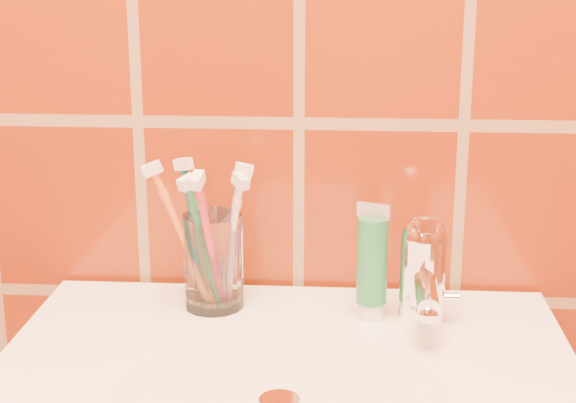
{
  "coord_description": "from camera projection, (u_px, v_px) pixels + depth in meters",
  "views": [
    {
      "loc": [
        0.05,
        0.23,
        1.23
      ],
      "look_at": [
        -0.0,
        1.08,
        0.98
      ],
      "focal_mm": 55.0,
      "sensor_mm": 36.0,
      "label": 1
    }
  ],
  "objects": [
    {
      "name": "toothbrush_3",
      "position": [
        229.0,
        235.0,
        0.96
      ],
      "size": [
        0.07,
        0.07,
        0.17
      ],
      "primitive_type": null,
      "rotation": [
        0.23,
        0.0,
        1.72
      ],
      "color": "#82428D",
      "rests_on": "glass_tumbler"
    },
    {
      "name": "toothpaste_tube",
      "position": [
        372.0,
        266.0,
        0.93
      ],
      "size": [
        0.04,
        0.03,
        0.13
      ],
      "rotation": [
        0.0,
        0.0,
        -0.4
      ],
      "color": "white",
      "rests_on": "pedestal_sink"
    },
    {
      "name": "toothbrush_0",
      "position": [
        210.0,
        245.0,
        0.92
      ],
      "size": [
        0.06,
        0.15,
        0.2
      ],
      "primitive_type": null,
      "rotation": [
        0.4,
        0.0,
        -0.18
      ],
      "color": "#BB2841",
      "rests_on": "glass_tumbler"
    },
    {
      "name": "toothbrush_1",
      "position": [
        196.0,
        235.0,
        0.95
      ],
      "size": [
        0.09,
        0.08,
        0.18
      ],
      "primitive_type": null,
      "rotation": [
        0.2,
        0.0,
        -2.12
      ],
      "color": "#0C596B",
      "rests_on": "glass_tumbler"
    },
    {
      "name": "toothbrush_2",
      "position": [
        231.0,
        243.0,
        0.94
      ],
      "size": [
        0.11,
        0.11,
        0.18
      ],
      "primitive_type": null,
      "rotation": [
        0.3,
        0.0,
        0.68
      ],
      "color": "white",
      "rests_on": "glass_tumbler"
    },
    {
      "name": "toothbrush_4",
      "position": [
        204.0,
        245.0,
        0.93
      ],
      "size": [
        0.1,
        0.11,
        0.17
      ],
      "primitive_type": null,
      "rotation": [
        0.27,
        0.0,
        -0.69
      ],
      "color": "#1F7748",
      "rests_on": "glass_tumbler"
    },
    {
      "name": "toothbrush_5",
      "position": [
        184.0,
        238.0,
        0.94
      ],
      "size": [
        0.1,
        0.09,
        0.17
      ],
      "primitive_type": null,
      "rotation": [
        0.38,
        0.0,
        -1.47
      ],
      "color": "orange",
      "rests_on": "glass_tumbler"
    },
    {
      "name": "glass_tumbler",
      "position": [
        213.0,
        261.0,
        0.96
      ],
      "size": [
        0.08,
        0.08,
        0.11
      ],
      "primitive_type": "cylinder",
      "rotation": [
        0.0,
        0.0,
        -0.31
      ],
      "color": "white",
      "rests_on": "pedestal_sink"
    },
    {
      "name": "faucet",
      "position": [
        423.0,
        267.0,
        0.91
      ],
      "size": [
        0.05,
        0.11,
        0.12
      ],
      "color": "white",
      "rests_on": "pedestal_sink"
    }
  ]
}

